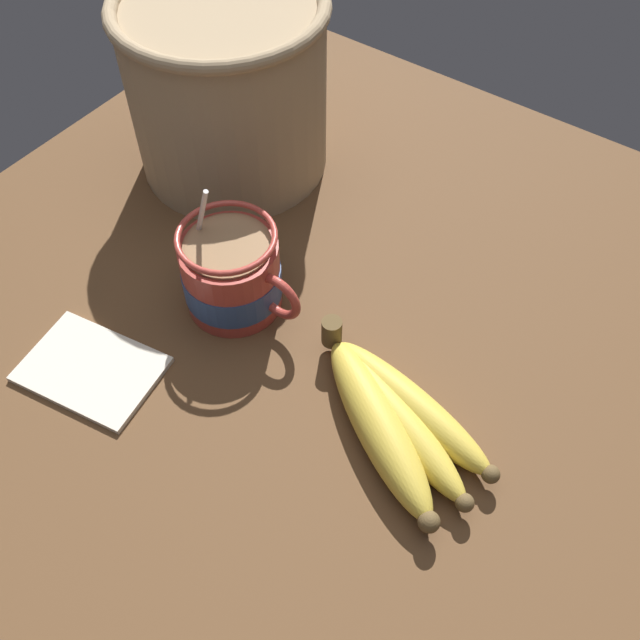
% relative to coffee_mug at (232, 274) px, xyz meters
% --- Properties ---
extents(table, '(0.90, 0.90, 0.03)m').
position_rel_coffee_mug_xyz_m(table, '(0.09, 0.03, -0.06)').
color(table, brown).
rests_on(table, ground).
extents(coffee_mug, '(0.15, 0.10, 0.14)m').
position_rel_coffee_mug_xyz_m(coffee_mug, '(0.00, 0.00, 0.00)').
color(coffee_mug, '#B23D33').
rests_on(coffee_mug, table).
extents(banana_bunch, '(0.21, 0.14, 0.04)m').
position_rel_coffee_mug_xyz_m(banana_bunch, '(0.21, -0.03, -0.02)').
color(banana_bunch, brown).
rests_on(banana_bunch, table).
extents(woven_basket, '(0.23, 0.23, 0.21)m').
position_rel_coffee_mug_xyz_m(woven_basket, '(-0.14, 0.17, 0.06)').
color(woven_basket, tan).
rests_on(woven_basket, table).
extents(napkin, '(0.14, 0.11, 0.01)m').
position_rel_coffee_mug_xyz_m(napkin, '(-0.06, -0.15, -0.04)').
color(napkin, beige).
rests_on(napkin, table).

